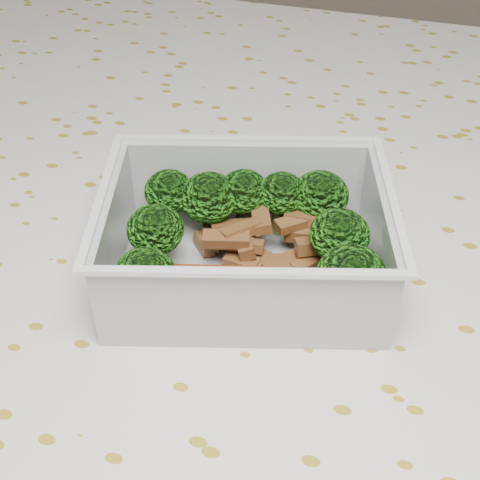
# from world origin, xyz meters

# --- Properties ---
(dining_table) EXTENTS (1.40, 0.90, 0.75)m
(dining_table) POSITION_xyz_m (0.00, 0.00, 0.67)
(dining_table) COLOR brown
(dining_table) RESTS_ON ground
(tablecloth) EXTENTS (1.46, 0.96, 0.19)m
(tablecloth) POSITION_xyz_m (0.00, 0.00, 0.72)
(tablecloth) COLOR silver
(tablecloth) RESTS_ON dining_table
(lunch_container) EXTENTS (0.21, 0.18, 0.06)m
(lunch_container) POSITION_xyz_m (-0.00, 0.01, 0.78)
(lunch_container) COLOR silver
(lunch_container) RESTS_ON tablecloth
(broccoli_florets) EXTENTS (0.17, 0.14, 0.05)m
(broccoli_florets) POSITION_xyz_m (0.00, 0.02, 0.79)
(broccoli_florets) COLOR #608C3F
(broccoli_florets) RESTS_ON lunch_container
(meat_pile) EXTENTS (0.09, 0.06, 0.03)m
(meat_pile) POSITION_xyz_m (0.01, 0.02, 0.77)
(meat_pile) COLOR brown
(meat_pile) RESTS_ON lunch_container
(sausage) EXTENTS (0.15, 0.06, 0.03)m
(sausage) POSITION_xyz_m (0.01, -0.03, 0.78)
(sausage) COLOR red
(sausage) RESTS_ON lunch_container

